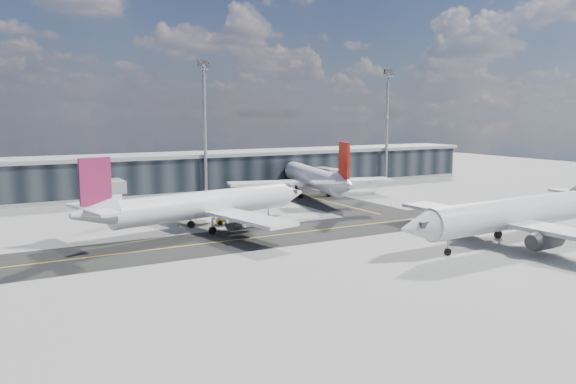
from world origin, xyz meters
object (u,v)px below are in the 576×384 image
airliner_af (203,205)px  airliner_redtail (314,178)px  baggage_tug (227,218)px  service_van (272,193)px  airliner_near (517,213)px

airliner_af → airliner_redtail: airliner_redtail is taller
baggage_tug → service_van: size_ratio=0.67×
airliner_near → baggage_tug: size_ratio=12.67×
airliner_af → airliner_redtail: size_ratio=0.96×
airliner_redtail → baggage_tug: size_ratio=12.64×
airliner_af → service_van: size_ratio=8.05×
airliner_near → baggage_tug: (-29.08, 31.94, -3.14)m
airliner_near → baggage_tug: airliner_near is taller
airliner_af → baggage_tug: bearing=109.2°
airliner_near → service_van: 56.79m
airliner_af → airliner_near: size_ratio=0.95×
airliner_redtail → airliner_af: bearing=-133.7°
airliner_af → service_van: airliner_af is taller
baggage_tug → service_van: baggage_tug is taller
airliner_redtail → airliner_near: (1.55, -49.74, -0.02)m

